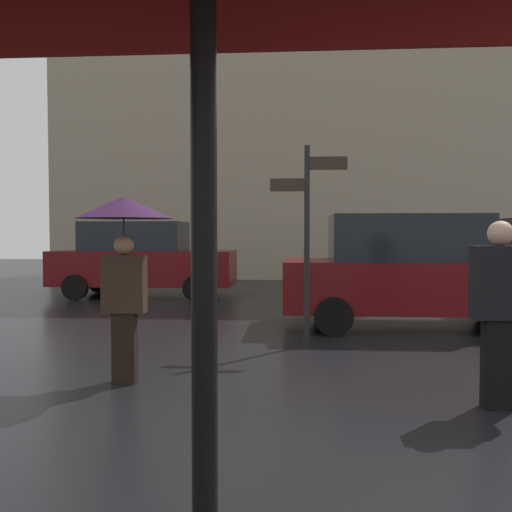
% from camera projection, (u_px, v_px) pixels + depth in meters
% --- Properties ---
extents(pedestrian_with_umbrella, '(1.03, 1.03, 1.99)m').
position_uv_depth(pedestrian_with_umbrella, '(124.00, 233.00, 5.91)').
color(pedestrian_with_umbrella, black).
rests_on(pedestrian_with_umbrella, ground).
extents(pedestrian_with_bag, '(0.53, 0.24, 1.71)m').
position_uv_depth(pedestrian_with_bag, '(501.00, 303.00, 5.07)').
color(pedestrian_with_bag, black).
rests_on(pedestrian_with_bag, ground).
extents(parked_car_left, '(4.56, 2.02, 1.91)m').
position_uv_depth(parked_car_left, '(414.00, 271.00, 9.48)').
color(parked_car_left, '#590C0F').
rests_on(parked_car_left, ground).
extents(parked_car_distant, '(4.47, 1.84, 1.88)m').
position_uv_depth(parked_car_distant, '(142.00, 259.00, 13.97)').
color(parked_car_distant, '#590C0F').
rests_on(parked_car_distant, ground).
extents(street_signpost, '(1.08, 0.08, 2.83)m').
position_uv_depth(street_signpost, '(307.00, 225.00, 7.87)').
color(street_signpost, black).
rests_on(street_signpost, ground).
extents(building_block, '(17.00, 2.70, 14.43)m').
position_uv_depth(building_block, '(295.00, 75.00, 19.94)').
color(building_block, gray).
rests_on(building_block, ground).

